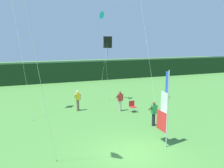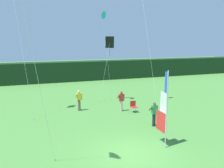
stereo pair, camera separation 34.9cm
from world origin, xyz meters
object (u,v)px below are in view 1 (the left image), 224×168
object	(u,v)px
person_near_banner	(120,100)
folding_chair	(132,106)
kite_cyan_delta_0	(101,15)
person_far_left	(154,113)
kite_black_diamond_5	(107,44)
banner_flag	(164,110)
kite_cyan_diamond_4	(141,3)
person_mid_field	(78,100)

from	to	relation	value
person_near_banner	folding_chair	xyz separation A→B (m)	(0.86, -0.54, -0.39)
person_near_banner	kite_cyan_delta_0	bearing A→B (deg)	100.70
person_far_left	kite_cyan_delta_0	world-z (taller)	kite_cyan_delta_0
person_near_banner	person_far_left	xyz separation A→B (m)	(0.77, -3.96, 0.00)
folding_chair	kite_cyan_delta_0	distance (m)	8.29
kite_cyan_delta_0	kite_black_diamond_5	world-z (taller)	kite_cyan_delta_0
banner_flag	kite_black_diamond_5	world-z (taller)	kite_black_diamond_5
folding_chair	kite_cyan_diamond_4	bearing A→B (deg)	50.91
person_mid_field	kite_cyan_diamond_4	world-z (taller)	kite_cyan_diamond_4
person_far_left	folding_chair	distance (m)	3.44
person_mid_field	folding_chair	xyz separation A→B (m)	(4.05, -1.86, -0.40)
banner_flag	folding_chair	bearing A→B (deg)	79.46
kite_cyan_diamond_4	person_far_left	bearing A→B (deg)	-107.75
banner_flag	person_far_left	distance (m)	3.21
folding_chair	kite_black_diamond_5	world-z (taller)	kite_black_diamond_5
kite_cyan_delta_0	kite_cyan_diamond_4	world-z (taller)	kite_cyan_diamond_4
banner_flag	person_far_left	world-z (taller)	banner_flag
folding_chair	kite_black_diamond_5	xyz separation A→B (m)	(-0.61, 4.15, 4.87)
person_far_left	person_mid_field	bearing A→B (deg)	126.94
banner_flag	kite_cyan_diamond_4	bearing A→B (deg)	71.17
banner_flag	person_near_banner	bearing A→B (deg)	87.44
banner_flag	kite_cyan_diamond_4	size ratio (longest dim) A/B	0.42
banner_flag	kite_cyan_delta_0	size ratio (longest dim) A/B	0.51
person_mid_field	kite_black_diamond_5	distance (m)	6.09
banner_flag	person_mid_field	size ratio (longest dim) A/B	2.45
person_mid_field	person_far_left	distance (m)	6.60
person_far_left	kite_cyan_diamond_4	bearing A→B (deg)	72.25
banner_flag	person_mid_field	bearing A→B (deg)	109.68
person_mid_field	kite_cyan_delta_0	xyz separation A→B (m)	(2.62, 1.72, 6.93)
person_near_banner	kite_black_diamond_5	xyz separation A→B (m)	(0.25, 3.61, 4.48)
person_far_left	kite_cyan_delta_0	bearing A→B (deg)	100.88
person_near_banner	person_mid_field	bearing A→B (deg)	157.59
banner_flag	folding_chair	xyz separation A→B (m)	(1.16, 6.23, -1.50)
person_near_banner	person_far_left	size ratio (longest dim) A/B	1.00
person_near_banner	kite_cyan_diamond_4	xyz separation A→B (m)	(2.52, 1.51, 7.92)
banner_flag	kite_cyan_delta_0	distance (m)	11.42
person_near_banner	kite_cyan_delta_0	xyz separation A→B (m)	(-0.57, 3.04, 6.95)
kite_cyan_delta_0	folding_chair	bearing A→B (deg)	-68.20
banner_flag	kite_cyan_diamond_4	xyz separation A→B (m)	(2.82, 8.28, 6.80)
kite_cyan_diamond_4	banner_flag	bearing A→B (deg)	-108.83
kite_cyan_diamond_4	kite_black_diamond_5	bearing A→B (deg)	137.34
person_near_banner	person_mid_field	size ratio (longest dim) A/B	0.99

